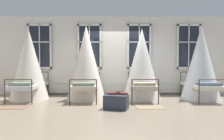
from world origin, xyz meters
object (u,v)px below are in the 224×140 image
(cot_first, at_px, (29,65))
(cot_second, at_px, (86,64))
(travel_trunk, at_px, (116,102))
(cot_fourth, at_px, (201,64))
(suitcase_dark, at_px, (118,100))
(cot_third, at_px, (142,65))

(cot_first, relative_size, cot_second, 0.97)
(cot_second, relative_size, travel_trunk, 3.96)
(cot_fourth, bearing_deg, suitcase_dark, 117.71)
(cot_first, relative_size, travel_trunk, 3.83)
(cot_first, relative_size, suitcase_dark, 4.24)
(cot_third, relative_size, suitcase_dark, 4.24)
(cot_third, xyz_separation_m, travel_trunk, (-0.93, -1.62, -0.98))
(cot_second, bearing_deg, cot_third, -88.44)
(cot_second, xyz_separation_m, cot_third, (1.92, 0.05, -0.04))
(suitcase_dark, xyz_separation_m, travel_trunk, (-0.05, -0.12, -0.03))
(cot_first, distance_m, cot_fourth, 5.97)
(cot_third, distance_m, travel_trunk, 2.11)
(cot_third, xyz_separation_m, cot_fourth, (2.04, -0.06, 0.05))
(cot_fourth, bearing_deg, cot_third, 89.97)
(travel_trunk, bearing_deg, cot_fourth, 27.65)
(cot_second, bearing_deg, cot_first, 88.59)
(cot_first, height_order, travel_trunk, cot_first)
(cot_second, distance_m, suitcase_dark, 2.04)
(suitcase_dark, height_order, travel_trunk, suitcase_dark)
(cot_second, height_order, cot_third, cot_second)
(cot_second, bearing_deg, suitcase_dark, -144.24)
(cot_third, bearing_deg, suitcase_dark, 150.81)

